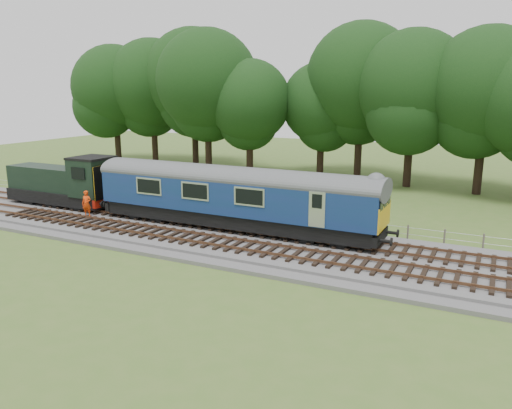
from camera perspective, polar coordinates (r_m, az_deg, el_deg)
The scene contains 9 objects.
ground at distance 28.56m, azimuth -0.78°, elevation -4.53°, with size 120.00×120.00×0.00m, color #476A27.
ballast at distance 28.51m, azimuth -0.78°, elevation -4.20°, with size 70.00×7.00×0.35m, color #4C4C4F.
track_north at distance 29.64m, azimuth 0.46°, elevation -3.04°, with size 67.20×2.40×0.21m.
track_south at distance 27.09m, azimuth -2.34°, elevation -4.60°, with size 67.20×2.40×0.21m.
fence at distance 32.46m, azimuth 2.86°, elevation -2.39°, with size 64.00×0.12×1.00m, color #6B6054, non-canonical shape.
tree_line at distance 48.63m, azimuth 11.18°, elevation 2.55°, with size 70.00×8.00×18.00m, color black, non-canonical shape.
dmu_railcar at distance 29.91m, azimuth -2.59°, elevation 1.42°, with size 18.05×2.86×3.88m.
shunter_loco at distance 38.65m, azimuth -20.97°, elevation 2.25°, with size 8.92×2.60×3.38m.
worker at distance 34.96m, azimuth -18.79°, elevation 0.10°, with size 0.63×0.42×1.74m, color #FF440D.
Camera 1 is at (12.48, -24.21, 8.59)m, focal length 35.00 mm.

